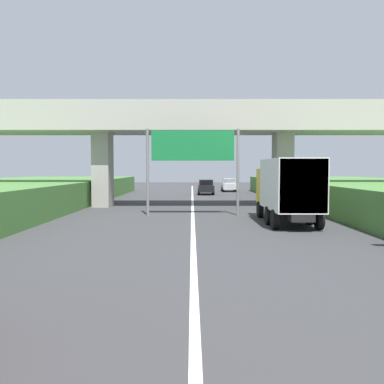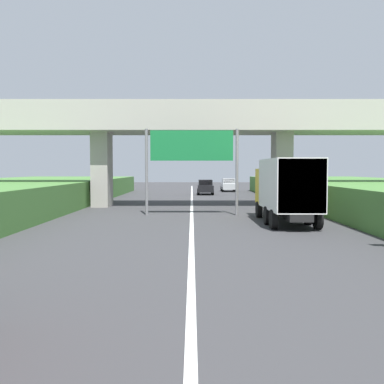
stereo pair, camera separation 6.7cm
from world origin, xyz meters
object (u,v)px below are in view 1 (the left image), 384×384
overhead_highway_sign (192,151)px  car_black (205,187)px  truck_yellow (286,187)px  car_silver (228,185)px

overhead_highway_sign → car_black: 22.58m
truck_yellow → car_silver: size_ratio=1.78×
car_black → overhead_highway_sign: bearing=-94.0°
car_silver → car_black: (-3.27, -6.89, 0.00)m
truck_yellow → car_black: size_ratio=1.78×
car_black → car_silver: bearing=64.6°
car_black → truck_yellow: bearing=-82.5°
overhead_highway_sign → car_silver: (4.84, 29.20, -3.18)m
overhead_highway_sign → car_silver: bearing=80.6°
car_silver → truck_yellow: bearing=-89.7°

